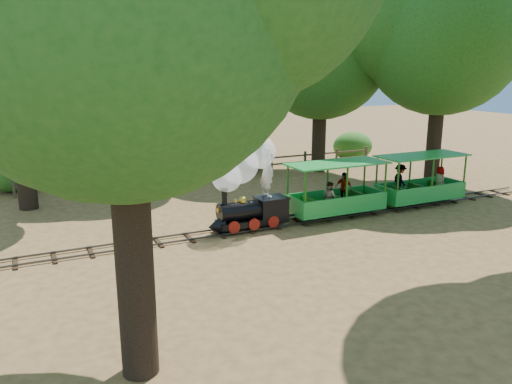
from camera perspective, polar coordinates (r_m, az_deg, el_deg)
name	(u,v)px	position (r m, az deg, el deg)	size (l,w,h in m)	color
ground	(299,222)	(17.56, 4.93, -3.48)	(90.00, 90.00, 0.00)	#A07345
track	(299,220)	(17.54, 4.93, -3.26)	(22.00, 1.00, 0.10)	#3F3D3A
locomotive	(245,177)	(16.28, -1.21, 1.71)	(2.78, 1.31, 3.20)	black
carriage_front	(336,196)	(18.14, 9.18, -0.49)	(3.66, 1.49, 1.90)	green
carriage_rear	(417,185)	(20.54, 17.96, 0.79)	(3.66, 1.49, 1.90)	green
oak_nw	(7,19)	(20.60, -26.58, 17.24)	(7.38, 6.49, 9.59)	#2D2116
oak_nc	(160,1)	(25.08, -10.87, 20.68)	(7.37, 6.49, 10.96)	#2D2116
oak_ne	(320,43)	(26.13, 7.34, 16.52)	(8.58, 7.55, 9.56)	#2D2116
oak_e	(442,25)	(24.83, 20.46, 17.41)	(9.00, 7.92, 10.34)	#2D2116
fence	(217,167)	(24.45, -4.50, 2.88)	(18.10, 0.10, 1.00)	brown
shrub_west	(13,172)	(24.15, -26.06, 2.02)	(2.45, 1.89, 1.70)	#2D6B1E
shrub_mid_w	(116,160)	(24.43, -15.69, 3.59)	(3.12, 2.40, 2.16)	#2D6B1E
shrub_mid_e	(248,155)	(26.45, -0.92, 4.27)	(2.35, 1.81, 1.63)	#2D6B1E
shrub_east	(353,146)	(29.83, 10.99, 5.18)	(2.44, 1.88, 1.69)	#2D6B1E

